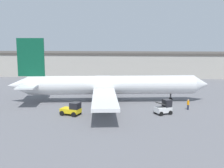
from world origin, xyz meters
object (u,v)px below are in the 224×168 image
object	(u,v)px
baggage_tug	(72,109)
belt_loader_truck	(164,108)
ground_crew_worker	(188,104)
airplane	(106,85)

from	to	relation	value
baggage_tug	belt_loader_truck	world-z (taller)	belt_loader_truck
baggage_tug	belt_loader_truck	xyz separation A→B (m)	(14.33, 1.82, 0.09)
belt_loader_truck	ground_crew_worker	bearing A→B (deg)	7.70
baggage_tug	airplane	bearing A→B (deg)	84.07
belt_loader_truck	baggage_tug	bearing A→B (deg)	158.66
airplane	ground_crew_worker	xyz separation A→B (m)	(14.28, -5.04, -2.22)
ground_crew_worker	belt_loader_truck	distance (m)	5.31
airplane	ground_crew_worker	distance (m)	15.30
airplane	belt_loader_truck	bearing A→B (deg)	-46.44
ground_crew_worker	belt_loader_truck	size ratio (longest dim) A/B	0.61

